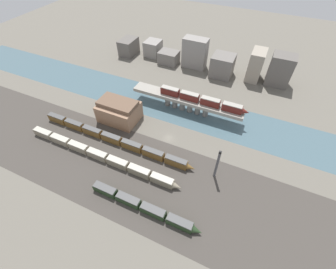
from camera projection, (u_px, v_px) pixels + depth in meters
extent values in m
plane|color=#666056|center=(168.00, 138.00, 108.02)|extent=(400.00, 400.00, 0.00)
cube|color=#423D38|center=(145.00, 177.00, 93.01)|extent=(280.00, 42.00, 0.01)
cube|color=#47606B|center=(186.00, 110.00, 122.43)|extent=(320.00, 26.07, 0.01)
cube|color=gray|center=(187.00, 100.00, 117.49)|extent=(60.16, 7.26, 1.77)
cylinder|color=gray|center=(168.00, 100.00, 123.37)|extent=(2.88, 2.88, 5.91)
cylinder|color=gray|center=(175.00, 103.00, 122.14)|extent=(2.88, 2.88, 5.91)
cylinder|color=gray|center=(182.00, 105.00, 120.90)|extent=(2.88, 2.88, 5.91)
cylinder|color=gray|center=(190.00, 107.00, 119.67)|extent=(2.88, 2.88, 5.91)
cylinder|color=gray|center=(198.00, 109.00, 118.43)|extent=(2.88, 2.88, 5.91)
cylinder|color=gray|center=(206.00, 111.00, 117.20)|extent=(2.88, 2.88, 5.91)
cube|color=#5B1E19|center=(170.00, 91.00, 118.27)|extent=(9.82, 3.19, 3.53)
cube|color=#9E998E|center=(170.00, 88.00, 116.84)|extent=(9.43, 2.94, 0.40)
cube|color=#5B1E19|center=(190.00, 97.00, 115.14)|extent=(9.82, 3.19, 3.53)
cube|color=#9E998E|center=(190.00, 93.00, 113.72)|extent=(9.43, 2.94, 0.40)
cube|color=#5B1E19|center=(210.00, 102.00, 112.02)|extent=(9.82, 3.19, 3.53)
cube|color=#9E998E|center=(211.00, 99.00, 110.59)|extent=(9.43, 2.94, 0.40)
cube|color=#5B1E19|center=(232.00, 108.00, 108.89)|extent=(9.82, 3.19, 3.53)
cube|color=#9E998E|center=(233.00, 105.00, 107.47)|extent=(9.43, 2.94, 0.40)
cone|color=#5B1E19|center=(246.00, 112.00, 107.14)|extent=(3.44, 2.87, 2.87)
cube|color=#23381E|center=(105.00, 190.00, 87.24)|extent=(9.64, 3.11, 3.03)
cube|color=#4C4C4C|center=(104.00, 188.00, 86.00)|extent=(9.25, 2.86, 0.40)
cube|color=#23381E|center=(128.00, 200.00, 84.28)|extent=(9.64, 3.11, 3.03)
cube|color=#4C4C4C|center=(128.00, 198.00, 83.03)|extent=(9.25, 2.86, 0.40)
cube|color=#23381E|center=(153.00, 211.00, 81.32)|extent=(9.64, 3.11, 3.03)
cube|color=#4C4C4C|center=(153.00, 209.00, 80.07)|extent=(9.25, 2.86, 0.40)
cube|color=#23381E|center=(180.00, 223.00, 78.36)|extent=(9.64, 3.11, 3.03)
cube|color=#4C4C4C|center=(180.00, 221.00, 77.11)|extent=(9.25, 2.86, 0.40)
cone|color=#23381E|center=(197.00, 231.00, 76.62)|extent=(3.37, 2.73, 2.73)
cube|color=gray|center=(44.00, 134.00, 107.91)|extent=(9.78, 3.04, 3.28)
cube|color=#B7B2A3|center=(42.00, 131.00, 106.57)|extent=(9.39, 2.80, 0.40)
cube|color=gray|center=(61.00, 140.00, 104.92)|extent=(9.78, 3.04, 3.28)
cube|color=#B7B2A3|center=(59.00, 138.00, 103.59)|extent=(9.39, 2.80, 0.40)
cube|color=gray|center=(79.00, 147.00, 101.94)|extent=(9.78, 3.04, 3.28)
cube|color=#B7B2A3|center=(78.00, 145.00, 100.60)|extent=(9.39, 2.80, 0.40)
cube|color=gray|center=(98.00, 155.00, 98.95)|extent=(9.78, 3.04, 3.28)
cube|color=#B7B2A3|center=(97.00, 152.00, 97.61)|extent=(9.39, 2.80, 0.40)
cube|color=gray|center=(118.00, 163.00, 95.96)|extent=(9.78, 3.04, 3.28)
cube|color=#B7B2A3|center=(117.00, 160.00, 94.63)|extent=(9.39, 2.80, 0.40)
cube|color=gray|center=(139.00, 171.00, 92.98)|extent=(9.78, 3.04, 3.28)
cube|color=#B7B2A3|center=(139.00, 169.00, 91.64)|extent=(9.39, 2.80, 0.40)
cube|color=gray|center=(162.00, 181.00, 89.99)|extent=(9.78, 3.04, 3.28)
cube|color=#B7B2A3|center=(162.00, 178.00, 88.65)|extent=(9.39, 2.80, 0.40)
cone|color=gray|center=(177.00, 187.00, 88.23)|extent=(3.42, 2.74, 2.74)
cube|color=brown|center=(58.00, 119.00, 114.73)|extent=(10.06, 2.78, 3.64)
cube|color=#4C4C4C|center=(56.00, 116.00, 113.26)|extent=(9.66, 2.56, 0.40)
cube|color=brown|center=(75.00, 125.00, 111.61)|extent=(10.06, 2.78, 3.64)
cube|color=#4C4C4C|center=(73.00, 122.00, 110.15)|extent=(9.66, 2.56, 0.40)
cube|color=brown|center=(93.00, 132.00, 108.49)|extent=(10.06, 2.78, 3.64)
cube|color=#4C4C4C|center=(92.00, 129.00, 107.03)|extent=(9.66, 2.56, 0.40)
cube|color=brown|center=(112.00, 139.00, 105.38)|extent=(10.06, 2.78, 3.64)
cube|color=#4C4C4C|center=(111.00, 136.00, 103.91)|extent=(9.66, 2.56, 0.40)
cube|color=brown|center=(132.00, 146.00, 102.26)|extent=(10.06, 2.78, 3.64)
cube|color=#4C4C4C|center=(131.00, 143.00, 100.79)|extent=(9.66, 2.56, 0.40)
cube|color=brown|center=(153.00, 154.00, 99.14)|extent=(10.06, 2.78, 3.64)
cube|color=#4C4C4C|center=(153.00, 151.00, 97.67)|extent=(9.66, 2.56, 0.40)
cube|color=brown|center=(176.00, 162.00, 96.02)|extent=(10.06, 2.78, 3.64)
cube|color=#4C4C4C|center=(176.00, 159.00, 94.55)|extent=(9.66, 2.56, 0.40)
cone|color=brown|center=(191.00, 168.00, 94.22)|extent=(3.52, 2.50, 2.50)
cube|color=#937056|center=(119.00, 112.00, 114.22)|extent=(19.41, 14.47, 9.26)
cube|color=brown|center=(117.00, 103.00, 110.12)|extent=(19.02, 10.13, 2.03)
cylinder|color=#4C4C51|center=(217.00, 165.00, 88.18)|extent=(1.01, 1.01, 14.72)
cube|color=black|center=(220.00, 152.00, 82.40)|extent=(1.00, 0.70, 1.20)
cube|color=#605B56|center=(129.00, 47.00, 162.37)|extent=(9.87, 14.44, 10.87)
cube|color=gray|center=(153.00, 48.00, 161.39)|extent=(10.52, 11.26, 10.34)
cube|color=slate|center=(169.00, 57.00, 154.41)|extent=(12.95, 10.16, 8.15)
cube|color=gray|center=(195.00, 53.00, 146.98)|extent=(15.64, 8.31, 19.26)
cube|color=slate|center=(222.00, 66.00, 141.79)|extent=(13.47, 13.19, 13.28)
cube|color=gray|center=(256.00, 65.00, 137.35)|extent=(8.06, 13.78, 18.22)
cube|color=#605B56|center=(280.00, 70.00, 133.15)|extent=(13.04, 10.99, 18.57)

